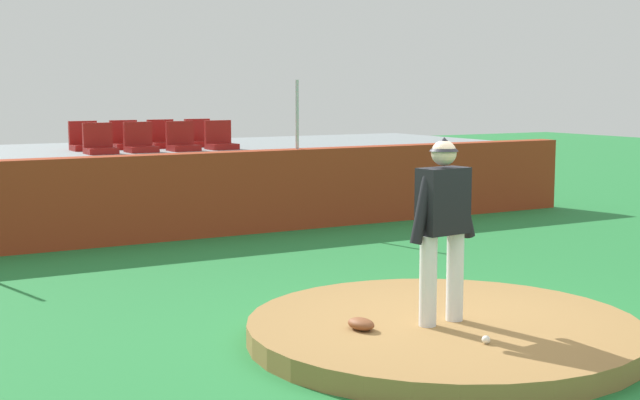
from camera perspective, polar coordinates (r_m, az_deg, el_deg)
ground_plane at (r=8.81m, az=7.82°, el=-8.84°), size 60.00×60.00×0.00m
pitchers_mound at (r=8.78m, az=7.83°, el=-8.20°), size 3.78×3.78×0.20m
pitcher at (r=8.45m, az=7.79°, el=-1.03°), size 0.80×0.31×1.76m
baseball at (r=8.02m, az=10.48°, el=-8.71°), size 0.07×0.07×0.07m
fielding_glove at (r=8.34m, az=2.62°, el=-7.86°), size 0.24×0.32×0.11m
brick_barrier at (r=14.60m, az=-8.67°, el=0.26°), size 15.77×0.40×1.37m
fence_post_right at (r=15.37m, az=-1.46°, el=5.44°), size 0.06×0.06×1.18m
bleacher_platform at (r=16.73m, az=-11.46°, el=1.02°), size 13.81×3.68×1.35m
stadium_chair_0 at (r=15.07m, az=-13.81°, el=3.46°), size 0.48×0.44×0.50m
stadium_chair_1 at (r=15.32m, az=-11.35°, el=3.59°), size 0.48×0.44×0.50m
stadium_chair_2 at (r=15.52m, az=-8.75°, el=3.69°), size 0.48×0.44×0.50m
stadium_chair_3 at (r=15.82m, az=-6.35°, el=3.79°), size 0.48×0.44×0.50m
stadium_chair_4 at (r=15.95m, az=-14.70°, el=3.63°), size 0.48×0.44×0.50m
stadium_chair_5 at (r=16.17m, az=-12.24°, el=3.74°), size 0.48×0.44×0.50m
stadium_chair_6 at (r=16.37m, az=-9.97°, el=3.84°), size 0.48×0.44×0.50m
stadium_chair_7 at (r=16.62m, az=-7.66°, el=3.93°), size 0.48×0.44×0.50m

